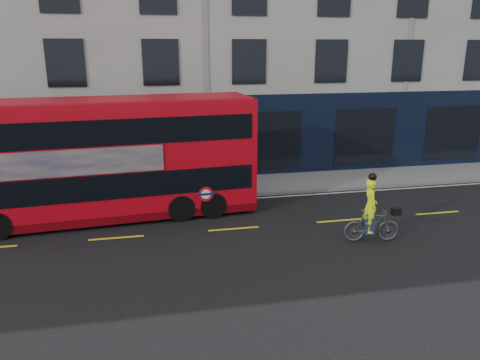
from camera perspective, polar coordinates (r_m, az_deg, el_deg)
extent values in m
plane|color=black|center=(15.17, 0.30, -8.05)|extent=(120.00, 120.00, 0.00)
cube|color=gray|center=(21.16, -3.37, -0.86)|extent=(60.00, 3.00, 0.12)
cube|color=slate|center=(19.74, -2.73, -2.08)|extent=(60.00, 0.12, 0.13)
cube|color=#B0AEA6|center=(26.74, -5.81, 18.73)|extent=(50.00, 10.00, 15.00)
cube|color=black|center=(22.12, -4.02, 5.05)|extent=(50.00, 0.08, 4.00)
cube|color=silver|center=(19.48, -2.58, -2.52)|extent=(58.00, 0.10, 0.01)
cube|color=red|center=(17.60, -16.28, 2.94)|extent=(11.05, 3.38, 3.91)
cube|color=#62030A|center=(18.17, -15.77, -3.53)|extent=(11.05, 3.33, 0.30)
cube|color=black|center=(17.81, -16.07, 0.22)|extent=(10.62, 3.38, 0.89)
cube|color=black|center=(17.41, -16.54, 6.19)|extent=(10.62, 3.38, 0.89)
cube|color=#A20B16|center=(17.29, -16.79, 9.32)|extent=(10.82, 3.26, 0.08)
cube|color=black|center=(18.61, 0.94, 1.53)|extent=(0.23, 2.22, 0.89)
cube|color=black|center=(18.24, 0.97, 7.26)|extent=(0.23, 2.22, 0.89)
cube|color=tan|center=(16.38, -19.69, 1.97)|extent=(5.92, 0.54, 0.89)
cylinder|color=red|center=(17.09, -4.19, -1.73)|extent=(0.55, 0.07, 0.55)
cylinder|color=white|center=(17.09, -4.19, -1.74)|extent=(0.36, 0.05, 0.36)
cube|color=#0C1459|center=(17.08, -4.19, -1.74)|extent=(0.69, 0.08, 0.09)
cylinder|color=black|center=(18.48, -4.12, -1.97)|extent=(1.20, 2.60, 0.99)
cylinder|color=black|center=(18.28, -7.75, -2.28)|extent=(1.20, 2.60, 0.99)
cylinder|color=black|center=(18.46, -26.93, -3.75)|extent=(1.20, 2.60, 0.99)
imported|color=#4B4D50|center=(15.92, 15.76, -5.34)|extent=(1.89, 0.78, 1.10)
imported|color=#CEF20E|center=(15.66, 15.60, -3.03)|extent=(0.51, 0.70, 1.77)
cube|color=black|center=(16.03, 18.50, -3.67)|extent=(0.31, 0.26, 0.22)
cube|color=#1A2847|center=(15.85, 15.44, -5.02)|extent=(0.35, 0.42, 0.70)
sphere|color=black|center=(15.38, 15.86, 0.37)|extent=(0.26, 0.26, 0.26)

